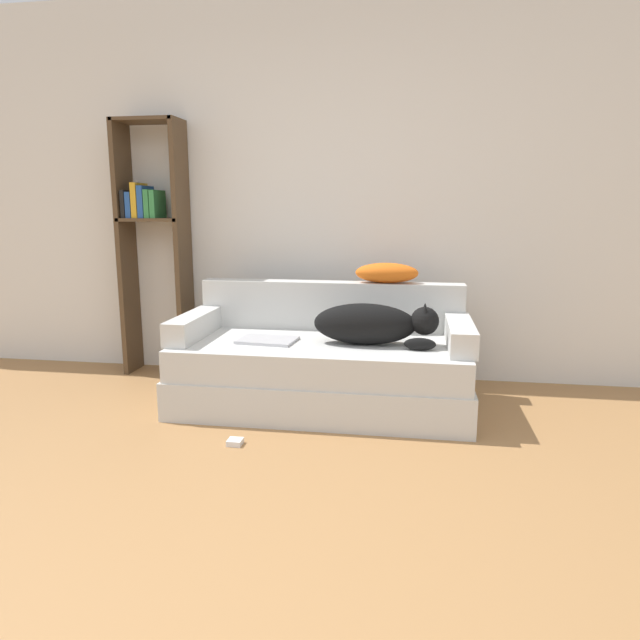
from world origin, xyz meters
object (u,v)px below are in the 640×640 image
at_px(couch, 322,374).
at_px(throw_pillow, 387,273).
at_px(dog, 373,324).
at_px(bookshelf, 152,232).
at_px(laptop, 267,340).
at_px(power_adapter, 235,442).

height_order(couch, throw_pillow, throw_pillow).
relative_size(dog, bookshelf, 0.40).
distance_m(dog, bookshelf, 1.85).
bearing_deg(dog, laptop, -177.84).
distance_m(laptop, throw_pillow, 0.91).
xyz_separation_m(couch, dog, (0.31, -0.05, 0.34)).
distance_m(throw_pillow, power_adapter, 1.50).
height_order(couch, dog, dog).
height_order(dog, laptop, dog).
bearing_deg(couch, throw_pillow, 45.32).
relative_size(couch, power_adapter, 23.43).
bearing_deg(power_adapter, throw_pillow, 55.07).
distance_m(throw_pillow, bookshelf, 1.75).
relative_size(dog, laptop, 2.03).
bearing_deg(power_adapter, dog, 42.83).
bearing_deg(dog, throw_pillow, 82.46).
bearing_deg(couch, bookshelf, 157.27).
bearing_deg(couch, laptop, -167.87).
bearing_deg(throw_pillow, couch, -134.68).
bearing_deg(power_adapter, laptop, 87.22).
distance_m(dog, power_adapter, 1.06).
distance_m(dog, laptop, 0.66).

